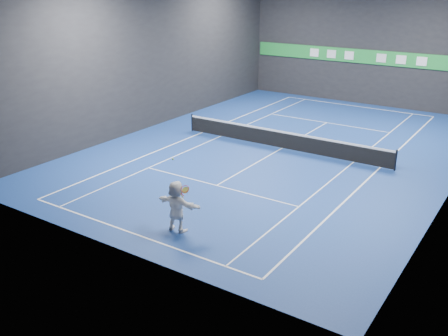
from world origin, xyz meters
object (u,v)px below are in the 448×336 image
Objects in this scene: tennis_net at (282,139)px; tennis_racket at (185,190)px; tennis_ball at (173,159)px; player at (177,206)px.

tennis_net is 23.65× the size of tennis_racket.
tennis_racket is (1.59, -10.75, 1.16)m from tennis_net.
tennis_ball is 10.94m from tennis_net.
tennis_net is (-1.04, 10.67, -2.21)m from tennis_ball.
tennis_ball is 0.01× the size of tennis_net.
tennis_ball reaches higher than tennis_racket.
player is 26.87× the size of tennis_ball.
tennis_ball reaches higher than tennis_net.
tennis_net is 10.93m from tennis_racket.
player is 3.74× the size of tennis_racket.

